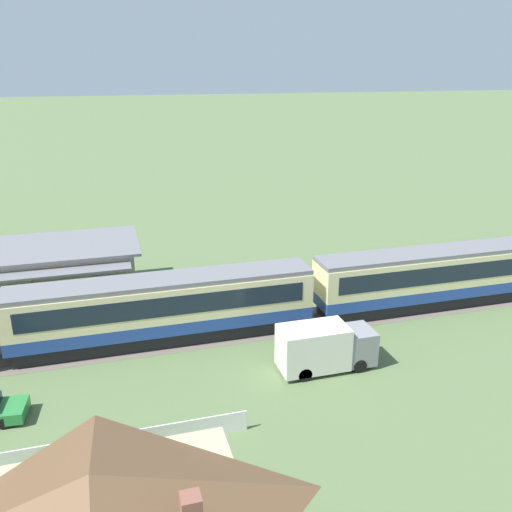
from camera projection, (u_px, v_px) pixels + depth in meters
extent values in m
plane|color=#566B42|center=(350.00, 315.00, 37.64)|extent=(600.00, 600.00, 0.00)
cube|color=#234293|center=(439.00, 288.00, 38.90)|extent=(18.55, 2.82, 0.80)
cube|color=beige|center=(441.00, 268.00, 38.40)|extent=(18.55, 2.82, 2.19)
cube|color=#192330|center=(441.00, 267.00, 38.37)|extent=(17.07, 2.86, 1.23)
cube|color=slate|center=(443.00, 252.00, 37.99)|extent=(18.55, 2.65, 0.30)
cube|color=black|center=(437.00, 298.00, 39.18)|extent=(17.81, 2.43, 0.88)
cylinder|color=black|center=(502.00, 286.00, 41.43)|extent=(0.90, 0.18, 0.90)
cylinder|color=black|center=(365.00, 313.00, 36.94)|extent=(0.90, 0.18, 0.90)
cylinder|color=black|center=(356.00, 304.00, 38.24)|extent=(0.90, 0.18, 0.90)
cube|color=#234293|center=(166.00, 321.00, 33.81)|extent=(18.55, 2.82, 0.80)
cube|color=beige|center=(164.00, 299.00, 33.31)|extent=(18.55, 2.82, 2.19)
cube|color=#192330|center=(164.00, 298.00, 33.28)|extent=(17.07, 2.86, 1.23)
cube|color=slate|center=(163.00, 280.00, 32.90)|extent=(18.55, 2.65, 0.30)
cube|color=black|center=(166.00, 333.00, 34.09)|extent=(17.81, 2.43, 0.88)
cylinder|color=black|center=(263.00, 326.00, 35.04)|extent=(0.90, 0.18, 0.90)
cylinder|color=black|center=(257.00, 317.00, 36.34)|extent=(0.90, 0.18, 0.90)
cylinder|color=black|center=(64.00, 352.00, 31.85)|extent=(0.90, 0.18, 0.90)
cylinder|color=black|center=(65.00, 341.00, 33.15)|extent=(0.90, 0.18, 0.90)
cube|color=#665B51|center=(315.00, 320.00, 36.87)|extent=(140.03, 3.60, 0.01)
cube|color=#4C4238|center=(319.00, 324.00, 36.21)|extent=(140.03, 0.12, 0.04)
cube|color=#4C4238|center=(311.00, 315.00, 37.51)|extent=(140.03, 0.12, 0.04)
cube|color=#BCB293|center=(41.00, 275.00, 39.43)|extent=(13.07, 6.68, 3.94)
cube|color=slate|center=(37.00, 248.00, 38.74)|extent=(14.12, 7.22, 0.20)
cube|color=slate|center=(33.00, 275.00, 35.15)|extent=(12.55, 1.60, 0.16)
cylinder|color=brown|center=(36.00, 304.00, 35.21)|extent=(0.14, 0.14, 3.46)
pyramid|color=brown|center=(93.00, 506.00, 15.52)|extent=(10.07, 8.54, 2.23)
cylinder|color=black|center=(5.00, 423.00, 25.78)|extent=(0.62, 0.20, 0.62)
cylinder|color=black|center=(13.00, 404.00, 27.20)|extent=(0.62, 0.20, 0.62)
cube|color=gray|center=(357.00, 345.00, 31.17)|extent=(1.65, 2.06, 1.97)
cube|color=#192330|center=(371.00, 337.00, 31.26)|extent=(0.03, 1.72, 0.87)
cube|color=silver|center=(313.00, 347.00, 30.37)|extent=(3.85, 2.15, 2.46)
cylinder|color=black|center=(360.00, 366.00, 30.51)|extent=(0.80, 0.26, 0.80)
cylinder|color=black|center=(345.00, 350.00, 32.22)|extent=(0.80, 0.26, 0.80)
cylinder|color=black|center=(305.00, 374.00, 29.65)|extent=(0.80, 0.26, 0.80)
cylinder|color=black|center=(293.00, 358.00, 31.36)|extent=(0.80, 0.26, 0.80)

